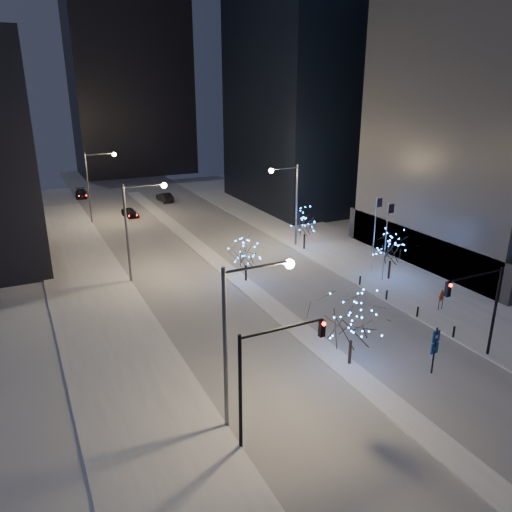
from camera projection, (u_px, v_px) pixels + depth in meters
ground at (384, 400)px, 31.76m from camera, size 160.00×160.00×0.00m
road at (198, 246)px, 61.47m from camera, size 20.00×130.00×0.02m
median at (213, 258)px, 57.20m from camera, size 2.00×80.00×0.15m
east_sidewalk at (373, 265)px, 54.92m from camera, size 10.00×90.00×0.15m
west_sidewalk at (103, 316)px, 42.92m from camera, size 8.00×90.00×0.15m
plinth at (510, 232)px, 60.45m from camera, size 30.00×24.00×4.00m
horizon_block at (130, 73)px, 105.42m from camera, size 24.00×14.00×42.00m
street_lamp_w_near at (242, 324)px, 27.62m from camera, size 4.40×0.56×10.00m
street_lamp_w_mid at (137, 219)px, 48.84m from camera, size 4.40×0.56×10.00m
street_lamp_w_far at (95, 177)px, 70.06m from camera, size 4.40×0.56×10.00m
street_lamp_east at (290, 195)px, 59.27m from camera, size 3.90×0.56×10.00m
traffic_signal_west at (267, 366)px, 26.70m from camera, size 5.26×0.43×7.00m
traffic_signal_east at (482, 301)px, 34.74m from camera, size 5.26×0.43×7.00m
flagpoles at (381, 232)px, 50.35m from camera, size 1.35×2.60×8.00m
bollards at (402, 303)px, 44.27m from camera, size 0.16×12.16×0.90m
car_near at (130, 213)px, 74.80m from camera, size 2.21×4.18×1.35m
car_mid at (165, 197)px, 84.49m from camera, size 1.99×4.65×1.49m
car_far at (81, 194)px, 87.51m from camera, size 2.40×4.87×1.36m
holiday_tree_median_near at (352, 320)px, 34.52m from camera, size 4.48×4.48×5.44m
holiday_tree_median_far at (246, 253)px, 49.62m from camera, size 3.72×3.72×4.52m
holiday_tree_plaza_near at (391, 247)px, 50.00m from camera, size 4.19×4.19×5.16m
holiday_tree_plaza_far at (305, 222)px, 59.08m from camera, size 4.23×4.23×5.17m
wayfinding_sign at (435, 346)px, 33.97m from camera, size 0.63×0.12×3.54m
construction_sign at (441, 298)px, 43.68m from camera, size 1.10×0.48×1.92m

